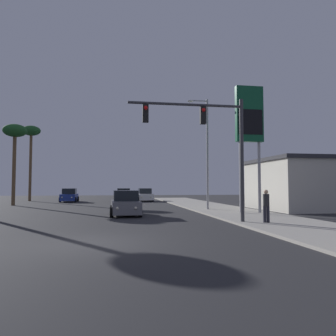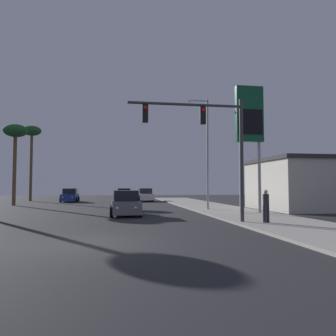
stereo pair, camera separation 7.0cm
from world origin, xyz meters
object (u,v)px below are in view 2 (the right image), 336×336
(car_white, at_px, (145,195))
(car_grey, at_px, (126,204))
(traffic_light_mast, at_px, (211,135))
(palm_tree_mid, at_px, (15,135))
(palm_tree_far, at_px, (32,136))
(pedestrian_on_sidewalk, at_px, (266,205))
(car_black, at_px, (124,195))
(gas_station_sign, at_px, (249,121))
(car_blue, at_px, (70,196))
(street_lamp, at_px, (206,148))

(car_white, height_order, car_grey, same)
(traffic_light_mast, xyz_separation_m, palm_tree_mid, (-15.27, 19.25, 2.61))
(traffic_light_mast, bearing_deg, palm_tree_far, 118.86)
(pedestrian_on_sidewalk, bearing_deg, palm_tree_mid, 132.15)
(car_grey, bearing_deg, traffic_light_mast, 123.52)
(car_black, height_order, car_grey, same)
(car_white, relative_size, palm_tree_mid, 0.52)
(gas_station_sign, xyz_separation_m, palm_tree_mid, (-19.74, 13.79, 0.66))
(pedestrian_on_sidewalk, xyz_separation_m, palm_tree_mid, (-17.99, 19.87, 6.24))
(car_blue, bearing_deg, traffic_light_mast, 111.43)
(palm_tree_far, bearing_deg, car_black, -11.28)
(gas_station_sign, bearing_deg, car_black, 111.33)
(car_black, relative_size, traffic_light_mast, 0.67)
(palm_tree_far, bearing_deg, car_blue, -28.79)
(car_blue, xyz_separation_m, car_white, (9.54, 0.45, 0.00))
(palm_tree_mid, bearing_deg, car_blue, 56.54)
(car_blue, bearing_deg, car_white, -177.94)
(palm_tree_far, bearing_deg, car_grey, -62.97)
(car_blue, relative_size, gas_station_sign, 0.48)
(traffic_light_mast, bearing_deg, pedestrian_on_sidewalk, -12.98)
(car_white, height_order, gas_station_sign, gas_station_sign)
(traffic_light_mast, relative_size, pedestrian_on_sidewalk, 3.89)
(car_blue, bearing_deg, car_grey, 106.87)
(car_grey, xyz_separation_m, gas_station_sign, (8.72, -0.51, 5.86))
(car_black, height_order, palm_tree_far, palm_tree_far)
(pedestrian_on_sidewalk, xyz_separation_m, palm_tree_far, (-18.84, 29.87, 7.70))
(car_black, relative_size, car_white, 1.00)
(car_blue, distance_m, car_grey, 21.26)
(traffic_light_mast, relative_size, street_lamp, 0.72)
(car_black, bearing_deg, car_white, 179.51)
(palm_tree_far, bearing_deg, traffic_light_mast, -61.14)
(car_white, bearing_deg, traffic_light_mast, 90.41)
(car_black, height_order, gas_station_sign, gas_station_sign)
(traffic_light_mast, bearing_deg, car_grey, 125.43)
(car_white, relative_size, pedestrian_on_sidewalk, 2.60)
(street_lamp, bearing_deg, palm_tree_mid, 150.53)
(car_grey, distance_m, street_lamp, 8.57)
(gas_station_sign, relative_size, palm_tree_mid, 1.07)
(car_black, relative_size, street_lamp, 0.48)
(car_blue, relative_size, traffic_light_mast, 0.66)
(gas_station_sign, height_order, pedestrian_on_sidewalk, gas_station_sign)
(car_grey, height_order, palm_tree_mid, palm_tree_mid)
(car_grey, bearing_deg, pedestrian_on_sidewalk, 134.66)
(car_black, height_order, street_lamp, street_lamp)
(traffic_light_mast, distance_m, palm_tree_far, 33.64)
(car_black, xyz_separation_m, palm_tree_far, (-12.26, 2.45, 7.97))
(car_blue, xyz_separation_m, gas_station_sign, (15.12, -20.79, 5.86))
(car_white, bearing_deg, car_black, -4.25)
(car_grey, height_order, pedestrian_on_sidewalk, pedestrian_on_sidewalk)
(street_lamp, distance_m, gas_station_sign, 4.65)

